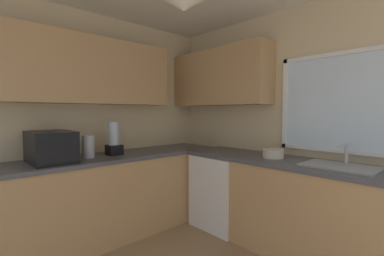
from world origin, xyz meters
TOP-DOWN VIEW (x-y plane):
  - room_shell at (-0.75, 0.49)m, footprint 3.55×3.37m
  - counter_run_left at (-1.41, 0.00)m, footprint 0.65×2.98m
  - counter_run_back at (0.21, 1.32)m, footprint 2.64×0.65m
  - dishwasher at (-0.75, 1.29)m, footprint 0.60×0.60m
  - microwave at (-1.41, -0.42)m, footprint 0.48×0.36m
  - kettle at (-1.39, -0.08)m, footprint 0.12×0.12m
  - sink_assembly at (0.51, 1.32)m, footprint 0.57×0.40m
  - bowl at (-0.12, 1.32)m, footprint 0.21×0.21m
  - blender_appliance at (-1.41, 0.21)m, footprint 0.15×0.15m

SIDE VIEW (x-z plane):
  - dishwasher at x=-0.75m, z-range 0.00..0.85m
  - counter_run_left at x=-1.41m, z-range 0.00..0.89m
  - counter_run_back at x=0.21m, z-range 0.00..0.89m
  - sink_assembly at x=0.51m, z-range 0.81..1.00m
  - bowl at x=-0.12m, z-range 0.89..0.98m
  - kettle at x=-1.39m, z-range 0.89..1.13m
  - microwave at x=-1.41m, z-range 0.89..1.18m
  - blender_appliance at x=-1.41m, z-range 0.87..1.23m
  - room_shell at x=-0.75m, z-range 0.50..3.05m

